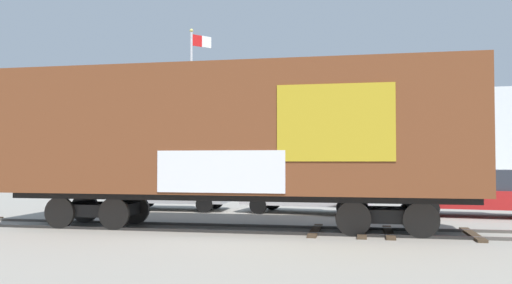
{
  "coord_description": "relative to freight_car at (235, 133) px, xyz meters",
  "views": [
    {
      "loc": [
        3.43,
        -14.55,
        1.98
      ],
      "look_at": [
        -0.75,
        0.72,
        2.53
      ],
      "focal_mm": 37.38,
      "sensor_mm": 36.0,
      "label": 1
    }
  ],
  "objects": [
    {
      "name": "ground_plane",
      "position": [
        1.18,
        0.0,
        -2.75
      ],
      "size": [
        260.0,
        260.0,
        0.0
      ],
      "primitive_type": "plane",
      "color": "gray"
    },
    {
      "name": "track",
      "position": [
        0.07,
        0.01,
        -2.72
      ],
      "size": [
        59.95,
        5.92,
        0.08
      ],
      "color": "#4C4742",
      "rests_on": "ground_plane"
    },
    {
      "name": "freight_car",
      "position": [
        0.0,
        0.0,
        0.0
      ],
      "size": [
        13.52,
        3.86,
        4.85
      ],
      "color": "brown",
      "rests_on": "ground_plane"
    },
    {
      "name": "flagpole",
      "position": [
        -5.5,
        10.49,
        2.41
      ],
      "size": [
        0.82,
        1.03,
        8.64
      ],
      "color": "silver",
      "rests_on": "ground_plane"
    },
    {
      "name": "hillside",
      "position": [
        1.19,
        78.09,
        2.97
      ],
      "size": [
        127.96,
        38.46,
        15.45
      ],
      "color": "silver",
      "rests_on": "ground_plane"
    },
    {
      "name": "parked_car_silver",
      "position": [
        -4.2,
        5.13,
        -1.91
      ],
      "size": [
        4.49,
        2.21,
        1.7
      ],
      "color": "#B7BABF",
      "rests_on": "ground_plane"
    },
    {
      "name": "parked_car_white",
      "position": [
        1.09,
        5.29,
        -1.97
      ],
      "size": [
        4.89,
        2.21,
        1.53
      ],
      "color": "silver",
      "rests_on": "ground_plane"
    },
    {
      "name": "parked_car_red",
      "position": [
        7.19,
        5.58,
        -1.92
      ],
      "size": [
        4.85,
        2.12,
        1.66
      ],
      "color": "#B21E1E",
      "rests_on": "ground_plane"
    }
  ]
}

